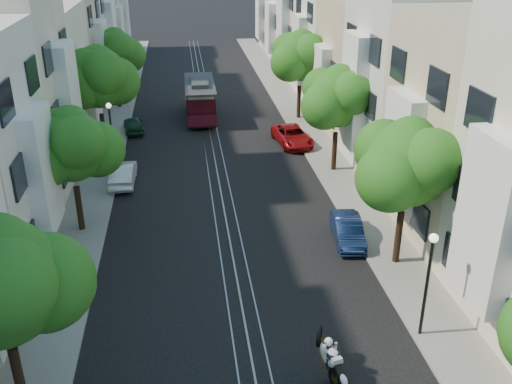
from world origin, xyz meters
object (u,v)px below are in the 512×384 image
object	(u,v)px
sportbike_rider	(330,356)
parked_car_e_mid	(348,230)
tree_e_b	(408,166)
tree_e_d	(301,57)
lamp_east	(429,270)
tree_w_b	(72,148)
tree_w_a	(0,286)
lamp_west	(111,126)
cable_car	(200,97)
parked_car_w_mid	(123,174)
parked_car_w_far	(133,125)
parked_car_e_far	(292,136)
tree_w_d	(115,53)
tree_e_c	(339,99)
tree_w_c	(98,79)

from	to	relation	value
sportbike_rider	parked_car_e_mid	size ratio (longest dim) A/B	0.55
tree_e_b	tree_e_d	xyz separation A→B (m)	(0.00, 22.00, 0.13)
tree_e_b	lamp_east	size ratio (longest dim) A/B	1.61
tree_w_b	sportbike_rider	bearing A→B (deg)	-50.53
tree_w_b	lamp_east	world-z (taller)	tree_w_b
tree_e_b	tree_w_a	bearing A→B (deg)	-154.08
tree_w_a	sportbike_rider	size ratio (longest dim) A/B	3.34
lamp_west	cable_car	bearing A→B (deg)	60.83
tree_e_d	parked_car_w_mid	xyz separation A→B (m)	(-12.86, -11.28, -4.24)
tree_w_a	tree_w_b	bearing A→B (deg)	90.00
tree_e_b	lamp_west	xyz separation A→B (m)	(-13.56, 13.02, -1.89)
tree_w_b	sportbike_rider	xyz separation A→B (m)	(9.57, -11.63, -3.51)
tree_e_d	cable_car	bearing A→B (deg)	169.68
tree_e_b	parked_car_w_far	xyz separation A→B (m)	(-12.86, 20.36, -4.16)
tree_w_b	parked_car_e_far	bearing A→B (deg)	41.20
parked_car_e_mid	tree_w_d	bearing A→B (deg)	123.38
tree_e_c	tree_e_d	bearing A→B (deg)	90.00
parked_car_e_mid	parked_car_w_mid	bearing A→B (deg)	149.09
parked_car_w_far	cable_car	bearing A→B (deg)	-157.01
tree_e_c	parked_car_w_far	bearing A→B (deg)	143.97
tree_e_b	parked_car_w_mid	bearing A→B (deg)	140.19
tree_e_c	lamp_east	bearing A→B (deg)	-93.44
lamp_east	parked_car_e_far	xyz separation A→B (m)	(-0.73, 21.10, -2.22)
parked_car_e_mid	parked_car_e_far	world-z (taller)	parked_car_e_far
tree_w_c	tree_w_b	bearing A→B (deg)	-90.00
tree_w_c	sportbike_rider	distance (m)	24.92
tree_w_a	parked_car_w_mid	xyz separation A→B (m)	(1.54, 17.72, -4.10)
tree_w_b	parked_car_e_mid	xyz separation A→B (m)	(12.74, -2.73, -3.80)
tree_w_c	sportbike_rider	bearing A→B (deg)	-67.07
tree_w_c	cable_car	distance (m)	10.51
tree_e_c	parked_car_w_mid	size ratio (longest dim) A/B	1.70
tree_e_c	cable_car	size ratio (longest dim) A/B	0.88
lamp_east	parked_car_e_far	world-z (taller)	lamp_east
tree_e_d	sportbike_rider	xyz separation A→B (m)	(-4.83, -28.63, -3.98)
tree_e_d	parked_car_w_mid	size ratio (longest dim) A/B	1.79
lamp_east	sportbike_rider	size ratio (longest dim) A/B	2.08
tree_e_c	tree_e_d	size ratio (longest dim) A/B	0.95
sportbike_rider	cable_car	xyz separation A→B (m)	(-2.94, 30.04, 0.79)
lamp_east	parked_car_e_far	distance (m)	21.23
tree_e_d	parked_car_e_mid	xyz separation A→B (m)	(-1.66, -19.73, -4.27)
sportbike_rider	parked_car_e_far	size ratio (longest dim) A/B	0.45
parked_car_w_far	parked_car_e_far	bearing A→B (deg)	151.30
tree_e_b	cable_car	world-z (taller)	tree_e_b
tree_w_c	lamp_east	world-z (taller)	tree_w_c
cable_car	parked_car_w_mid	bearing A→B (deg)	-111.34
tree_w_a	parked_car_e_far	distance (m)	26.71
lamp_east	parked_car_e_mid	world-z (taller)	lamp_east
tree_e_b	tree_e_d	distance (m)	22.00
tree_w_b	cable_car	bearing A→B (deg)	70.17
tree_w_b	parked_car_e_far	distance (m)	17.31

